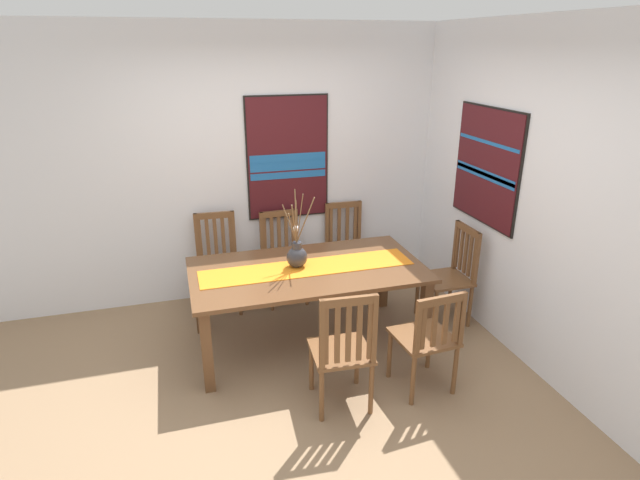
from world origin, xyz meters
The scene contains 14 objects.
ground_plane centered at (0.00, 0.00, -0.01)m, with size 6.40×6.40×0.03m, color #8E7051.
wall_back centered at (0.00, 1.86, 1.35)m, with size 6.40×0.12×2.70m, color silver.
wall_side centered at (1.86, 0.00, 1.35)m, with size 0.12×6.40×2.70m, color silver.
dining_table centered at (0.15, 0.64, 0.63)m, with size 1.96×1.05×0.72m.
table_runner centered at (0.15, 0.64, 0.72)m, with size 1.80×0.36×0.01m, color orange.
centerpiece_vase centered at (0.07, 0.68, 0.84)m, with size 0.24×0.23×0.67m.
chair_0 centered at (0.13, 1.56, 0.48)m, with size 0.44×0.44×0.91m.
chair_1 centered at (1.55, 0.66, 0.48)m, with size 0.42×0.42×0.93m.
chair_2 centered at (-0.52, 1.55, 0.49)m, with size 0.44×0.44×0.95m.
chair_3 centered at (0.83, 1.60, 0.48)m, with size 0.43×0.43×0.93m.
chair_4 centered at (0.16, -0.27, 0.49)m, with size 0.45×0.45×0.96m.
chair_5 centered at (0.83, -0.26, 0.46)m, with size 0.45×0.45×0.87m.
painting_on_back_wall centered at (0.26, 1.79, 1.42)m, with size 0.83×0.05×1.23m.
painting_on_side_wall centered at (1.79, 0.66, 1.49)m, with size 0.05×0.94×1.02m.
Camera 1 is at (-0.86, -3.19, 2.50)m, focal length 28.84 mm.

